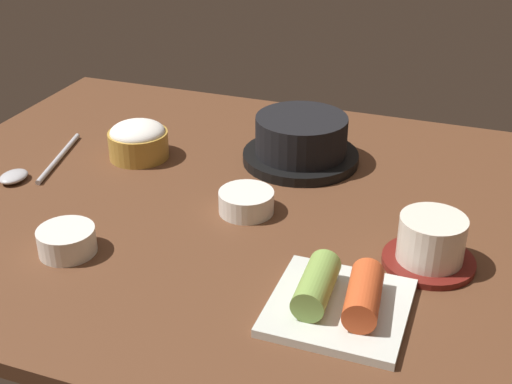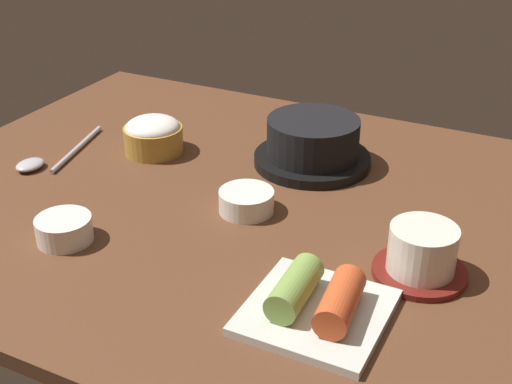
% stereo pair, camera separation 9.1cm
% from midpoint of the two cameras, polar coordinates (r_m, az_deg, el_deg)
% --- Properties ---
extents(dining_table, '(1.00, 0.76, 0.02)m').
position_cam_midpoint_polar(dining_table, '(0.95, -3.45, -1.47)').
color(dining_table, '#56331E').
rests_on(dining_table, ground).
extents(stone_pot, '(0.18, 0.18, 0.07)m').
position_cam_midpoint_polar(stone_pot, '(1.04, 1.27, 4.22)').
color(stone_pot, black).
rests_on(stone_pot, dining_table).
extents(rice_bowl, '(0.09, 0.09, 0.06)m').
position_cam_midpoint_polar(rice_bowl, '(1.08, -12.10, 4.19)').
color(rice_bowl, '#B78C38').
rests_on(rice_bowl, dining_table).
extents(tea_cup_with_saucer, '(0.11, 0.11, 0.06)m').
position_cam_midpoint_polar(tea_cup_with_saucer, '(0.81, 11.20, -4.24)').
color(tea_cup_with_saucer, maroon).
rests_on(tea_cup_with_saucer, dining_table).
extents(banchan_cup_center, '(0.07, 0.07, 0.03)m').
position_cam_midpoint_polar(banchan_cup_center, '(0.91, -3.64, -0.82)').
color(banchan_cup_center, white).
rests_on(banchan_cup_center, dining_table).
extents(kimchi_plate, '(0.14, 0.14, 0.05)m').
position_cam_midpoint_polar(kimchi_plate, '(0.73, 3.37, -8.88)').
color(kimchi_plate, silver).
rests_on(kimchi_plate, dining_table).
extents(side_bowl_near, '(0.07, 0.07, 0.03)m').
position_cam_midpoint_polar(side_bowl_near, '(0.87, -18.29, -3.87)').
color(side_bowl_near, white).
rests_on(side_bowl_near, dining_table).
extents(spoon, '(0.06, 0.19, 0.01)m').
position_cam_midpoint_polar(spoon, '(1.09, -20.50, 1.67)').
color(spoon, '#B7B7BC').
rests_on(spoon, dining_table).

